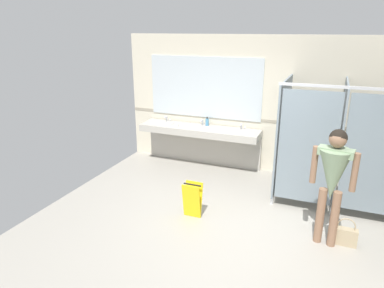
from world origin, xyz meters
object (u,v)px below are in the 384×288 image
(person_standing, at_px, (333,174))
(handbag, at_px, (345,236))
(soap_dispenser, at_px, (207,122))
(paper_cup, at_px, (177,125))
(wet_floor_sign, at_px, (192,200))

(person_standing, distance_m, handbag, 0.92)
(soap_dispenser, bearing_deg, paper_cup, -149.92)
(soap_dispenser, relative_size, paper_cup, 2.27)
(wet_floor_sign, bearing_deg, handbag, 2.18)
(handbag, distance_m, paper_cup, 3.80)
(paper_cup, xyz_separation_m, wet_floor_sign, (1.08, -1.84, -0.62))
(handbag, height_order, paper_cup, paper_cup)
(person_standing, distance_m, paper_cup, 3.53)
(person_standing, height_order, paper_cup, person_standing)
(person_standing, bearing_deg, handbag, 14.43)
(handbag, bearing_deg, person_standing, -165.57)
(paper_cup, relative_size, wet_floor_sign, 0.15)
(soap_dispenser, relative_size, wet_floor_sign, 0.33)
(paper_cup, distance_m, wet_floor_sign, 2.22)
(handbag, distance_m, soap_dispenser, 3.52)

